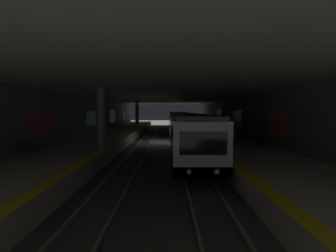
{
  "coord_description": "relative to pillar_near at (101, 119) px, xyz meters",
  "views": [
    {
      "loc": [
        -26.55,
        -0.55,
        3.94
      ],
      "look_at": [
        8.74,
        -0.56,
        1.4
      ],
      "focal_mm": 23.19,
      "sensor_mm": 36.0,
      "label": 1
    }
  ],
  "objects": [
    {
      "name": "ground_plane",
      "position": [
        10.63,
        -4.35,
        -3.33
      ],
      "size": [
        120.0,
        120.0,
        0.0
      ],
      "primitive_type": "plane",
      "color": "#42423F"
    },
    {
      "name": "track_left",
      "position": [
        10.63,
        -6.55,
        -3.25
      ],
      "size": [
        60.0,
        1.53,
        0.16
      ],
      "color": "gray",
      "rests_on": "ground"
    },
    {
      "name": "track_right",
      "position": [
        10.63,
        -2.15,
        -3.25
      ],
      "size": [
        60.0,
        1.53,
        0.16
      ],
      "color": "gray",
      "rests_on": "ground"
    },
    {
      "name": "platform_left",
      "position": [
        10.63,
        -10.9,
        -2.8
      ],
      "size": [
        60.0,
        5.3,
        1.06
      ],
      "color": "#B7B2A8",
      "rests_on": "ground"
    },
    {
      "name": "platform_right",
      "position": [
        10.63,
        2.2,
        -2.8
      ],
      "size": [
        60.0,
        5.3,
        1.06
      ],
      "color": "#B7B2A8",
      "rests_on": "ground"
    },
    {
      "name": "wall_left",
      "position": [
        10.69,
        -13.8,
        -0.52
      ],
      "size": [
        60.0,
        0.56,
        5.6
      ],
      "color": "slate",
      "rests_on": "ground"
    },
    {
      "name": "wall_right",
      "position": [
        10.69,
        5.1,
        -0.52
      ],
      "size": [
        60.0,
        0.56,
        5.6
      ],
      "color": "slate",
      "rests_on": "ground"
    },
    {
      "name": "ceiling_slab",
      "position": [
        10.63,
        -4.35,
        2.47
      ],
      "size": [
        60.0,
        19.4,
        0.4
      ],
      "color": "beige",
      "rests_on": "wall_left"
    },
    {
      "name": "pillar_near",
      "position": [
        0.0,
        0.0,
        0.0
      ],
      "size": [
        0.56,
        0.56,
        4.55
      ],
      "color": "gray",
      "rests_on": "platform_right"
    },
    {
      "name": "pillar_far",
      "position": [
        18.47,
        0.0,
        0.0
      ],
      "size": [
        0.56,
        0.56,
        4.55
      ],
      "color": "gray",
      "rests_on": "platform_right"
    },
    {
      "name": "metro_train",
      "position": [
        14.09,
        -6.55,
        -1.3
      ],
      "size": [
        39.99,
        2.83,
        3.49
      ],
      "color": "silver",
      "rests_on": "track_left"
    },
    {
      "name": "bench_left_near",
      "position": [
        6.97,
        -12.88,
        -1.75
      ],
      "size": [
        1.7,
        0.47,
        0.86
      ],
      "color": "#262628",
      "rests_on": "platform_left"
    },
    {
      "name": "bench_left_mid",
      "position": [
        9.71,
        -12.88,
        -1.75
      ],
      "size": [
        1.7,
        0.47,
        0.86
      ],
      "color": "#262628",
      "rests_on": "platform_left"
    },
    {
      "name": "bench_right_near",
      "position": [
        -1.89,
        4.18,
        -1.75
      ],
      "size": [
        1.7,
        0.47,
        0.86
      ],
      "color": "#262628",
      "rests_on": "platform_right"
    },
    {
      "name": "bench_right_mid",
      "position": [
        20.58,
        4.18,
        -1.75
      ],
      "size": [
        1.7,
        0.47,
        0.86
      ],
      "color": "#262628",
      "rests_on": "platform_right"
    },
    {
      "name": "bench_right_far",
      "position": [
        23.66,
        4.18,
        -1.75
      ],
      "size": [
        1.7,
        0.47,
        0.86
      ],
      "color": "#262628",
      "rests_on": "platform_right"
    },
    {
      "name": "person_waiting_near",
      "position": [
        22.75,
        -9.64,
        -1.37
      ],
      "size": [
        0.6,
        0.23,
        1.67
      ],
      "color": "#3A3A3A",
      "rests_on": "platform_left"
    },
    {
      "name": "person_walking_mid",
      "position": [
        8.17,
        -11.38,
        -1.44
      ],
      "size": [
        0.6,
        0.22,
        1.56
      ],
      "color": "black",
      "rests_on": "platform_left"
    },
    {
      "name": "person_standing_far",
      "position": [
        15.33,
        -10.03,
        -1.37
      ],
      "size": [
        0.6,
        0.23,
        1.67
      ],
      "color": "#414141",
      "rests_on": "platform_left"
    },
    {
      "name": "person_boarding",
      "position": [
        10.45,
        3.21,
        -1.45
      ],
      "size": [
        0.6,
        0.22,
        1.53
      ],
      "color": "#3B3B3B",
      "rests_on": "platform_right"
    },
    {
      "name": "suitcase_rolling",
      "position": [
        1.24,
        -12.34,
        -1.92
      ],
      "size": [
        0.4,
        0.23,
        1.0
      ],
      "color": "black",
      "rests_on": "platform_left"
    },
    {
      "name": "trash_bin",
      "position": [
        6.0,
        -12.15,
        -1.85
      ],
      "size": [
        0.44,
        0.44,
        0.85
      ],
      "color": "#595B5E",
      "rests_on": "platform_left"
    }
  ]
}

